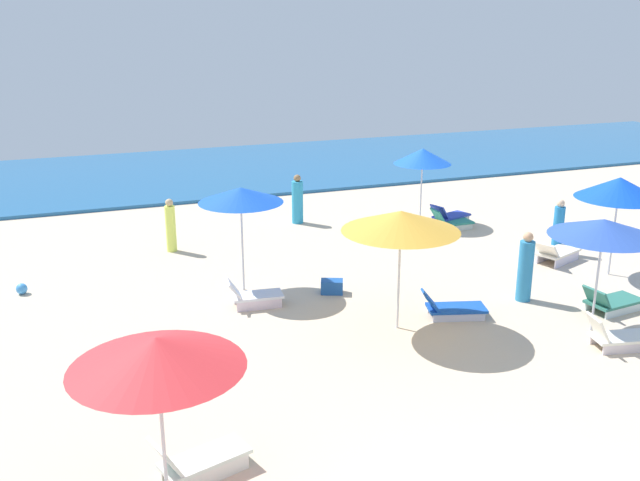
{
  "coord_description": "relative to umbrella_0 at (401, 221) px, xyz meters",
  "views": [
    {
      "loc": [
        -4.58,
        -5.51,
        6.47
      ],
      "look_at": [
        1.51,
        10.75,
        1.0
      ],
      "focal_mm": 39.98,
      "sensor_mm": 36.0,
      "label": 1
    }
  ],
  "objects": [
    {
      "name": "lounge_chair_0_0",
      "position": [
        1.4,
        0.1,
        -2.19
      ],
      "size": [
        1.54,
        0.99,
        0.61
      ],
      "rotation": [
        0.0,
        0.0,
        1.29
      ],
      "color": "silver",
      "rests_on": "ground_plane"
    },
    {
      "name": "lounge_chair_2_1",
      "position": [
        4.99,
        -0.9,
        -2.18
      ],
      "size": [
        1.48,
        0.83,
        0.66
      ],
      "rotation": [
        0.0,
        0.0,
        1.69
      ],
      "color": "silver",
      "rests_on": "ground_plane"
    },
    {
      "name": "umbrella_1",
      "position": [
        6.7,
        1.08,
        -0.09
      ],
      "size": [
        2.17,
        2.17,
        2.6
      ],
      "color": "silver",
      "rests_on": "ground_plane"
    },
    {
      "name": "lounge_chair_4_1",
      "position": [
        4.95,
        6.19,
        -2.18
      ],
      "size": [
        1.33,
        0.61,
        0.7
      ],
      "rotation": [
        0.0,
        0.0,
        1.57
      ],
      "color": "silver",
      "rests_on": "ground_plane"
    },
    {
      "name": "umbrella_0",
      "position": [
        0.0,
        0.0,
        0.0
      ],
      "size": [
        2.5,
        2.5,
        2.63
      ],
      "color": "silver",
      "rests_on": "ground_plane"
    },
    {
      "name": "beachgoer_1",
      "position": [
        6.55,
        3.02,
        -1.67
      ],
      "size": [
        0.41,
        0.41,
        1.58
      ],
      "rotation": [
        0.0,
        0.0,
        5.78
      ],
      "color": "#237DC2",
      "rests_on": "ground_plane"
    },
    {
      "name": "beachgoer_4",
      "position": [
        3.52,
        0.38,
        -1.62
      ],
      "size": [
        0.4,
        0.4,
        1.69
      ],
      "rotation": [
        0.0,
        0.0,
        4.84
      ],
      "color": "teal",
      "rests_on": "ground_plane"
    },
    {
      "name": "umbrella_6",
      "position": [
        -5.64,
        -4.42,
        0.03
      ],
      "size": [
        2.26,
        2.26,
        2.65
      ],
      "color": "silver",
      "rests_on": "ground_plane"
    },
    {
      "name": "lounge_chair_4_0",
      "position": [
        5.19,
        6.67,
        -2.14
      ],
      "size": [
        1.5,
        0.98,
        0.73
      ],
      "rotation": [
        0.0,
        0.0,
        1.88
      ],
      "color": "silver",
      "rests_on": "ground_plane"
    },
    {
      "name": "umbrella_2",
      "position": [
        3.88,
        -1.57,
        -0.11
      ],
      "size": [
        2.23,
        2.23,
        2.49
      ],
      "color": "silver",
      "rests_on": "ground_plane"
    },
    {
      "name": "lounge_chair_3_0",
      "position": [
        -2.6,
        2.25,
        -2.15
      ],
      "size": [
        1.33,
        0.7,
        0.68
      ],
      "rotation": [
        0.0,
        0.0,
        1.46
      ],
      "color": "silver",
      "rests_on": "ground_plane"
    },
    {
      "name": "umbrella_3",
      "position": [
        -2.55,
        3.36,
        -0.0
      ],
      "size": [
        2.04,
        2.04,
        2.6
      ],
      "color": "silver",
      "rests_on": "ground_plane"
    },
    {
      "name": "lounge_chair_6_0",
      "position": [
        -5.09,
        -3.72,
        -2.13
      ],
      "size": [
        1.53,
        0.94,
        0.81
      ],
      "rotation": [
        0.0,
        0.0,
        1.86
      ],
      "color": "silver",
      "rests_on": "ground_plane"
    },
    {
      "name": "beachgoer_2",
      "position": [
        -3.71,
        7.07,
        -1.68
      ],
      "size": [
        0.37,
        0.37,
        1.55
      ],
      "rotation": [
        0.0,
        0.0,
        1.19
      ],
      "color": "#E9F760",
      "rests_on": "ground_plane"
    },
    {
      "name": "lounge_chair_2_0",
      "position": [
        3.72,
        -2.46,
        -2.16
      ],
      "size": [
        1.37,
        0.84,
        0.74
      ],
      "rotation": [
        0.0,
        0.0,
        1.36
      ],
      "color": "silver",
      "rests_on": "ground_plane"
    },
    {
      "name": "umbrella_4",
      "position": [
        4.4,
        7.18,
        -0.21
      ],
      "size": [
        1.84,
        1.84,
        2.46
      ],
      "color": "silver",
      "rests_on": "ground_plane"
    },
    {
      "name": "beachgoer_0",
      "position": [
        0.64,
        8.58,
        -1.67
      ],
      "size": [
        0.47,
        0.47,
        1.61
      ],
      "rotation": [
        0.0,
        0.0,
        1.89
      ],
      "color": "#2C98C5",
      "rests_on": "ground_plane"
    },
    {
      "name": "lounge_chair_1_0",
      "position": [
        6.01,
        2.34,
        -2.14
      ],
      "size": [
        1.58,
        1.11,
        0.69
      ],
      "rotation": [
        0.0,
        0.0,
        1.93
      ],
      "color": "silver",
      "rests_on": "ground_plane"
    },
    {
      "name": "cooler_box_1",
      "position": [
        -0.59,
        2.39,
        -2.25
      ],
      "size": [
        0.63,
        0.53,
        0.34
      ],
      "primitive_type": "cube",
      "rotation": [
        0.0,
        0.0,
        5.89
      ],
      "color": "#1D52A4",
      "rests_on": "ground_plane"
    },
    {
      "name": "ocean",
      "position": [
        -1.98,
        17.54,
        -2.35
      ],
      "size": [
        60.0,
        10.51,
        0.12
      ],
      "primitive_type": "cube",
      "color": "#205D95",
      "rests_on": "ground_plane"
    },
    {
      "name": "beach_ball_0",
      "position": [
        -7.69,
        4.99,
        -2.28
      ],
      "size": [
        0.27,
        0.27,
        0.27
      ],
      "primitive_type": "sphere",
      "color": "#3E90DC",
      "rests_on": "ground_plane"
    }
  ]
}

